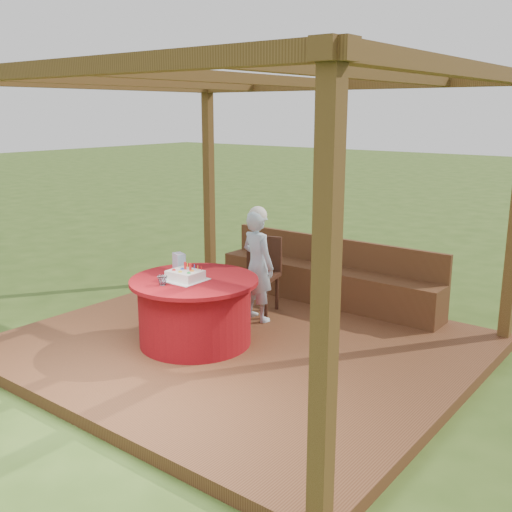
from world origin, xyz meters
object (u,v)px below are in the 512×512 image
at_px(gift_bag, 179,263).
at_px(bench, 327,281).
at_px(chair, 260,270).
at_px(drinking_glass, 162,281).
at_px(elderly_woman, 258,263).
at_px(birthday_cake, 185,275).
at_px(table, 195,311).

bearing_deg(gift_bag, bench, 91.72).
bearing_deg(chair, bench, 58.29).
bearing_deg(bench, drinking_glass, -100.86).
height_order(bench, chair, chair).
distance_m(bench, elderly_woman, 1.17).
relative_size(elderly_woman, birthday_cake, 3.49).
bearing_deg(bench, elderly_woman, -105.67).
height_order(bench, birthday_cake, birthday_cake).
relative_size(bench, gift_bag, 14.72).
bearing_deg(elderly_woman, birthday_cake, -95.80).
xyz_separation_m(table, elderly_woman, (0.07, 0.97, 0.32)).
height_order(bench, table, bench).
relative_size(birthday_cake, gift_bag, 1.87).
xyz_separation_m(table, chair, (-0.11, 1.25, 0.15)).
xyz_separation_m(chair, drinking_glass, (0.02, -1.61, 0.24)).
bearing_deg(birthday_cake, elderly_woman, 84.20).
height_order(chair, elderly_woman, elderly_woman).
relative_size(elderly_woman, drinking_glass, 13.20).
bearing_deg(table, gift_bag, 162.19).
xyz_separation_m(bench, gift_bag, (-0.68, -1.93, 0.53)).
relative_size(bench, drinking_glass, 29.86).
bearing_deg(gift_bag, birthday_cake, -13.68).
xyz_separation_m(table, gift_bag, (-0.31, 0.10, 0.44)).
bearing_deg(table, bench, 79.72).
xyz_separation_m(bench, chair, (-0.48, -0.77, 0.24)).
height_order(table, birthday_cake, birthday_cake).
relative_size(chair, drinking_glass, 8.92).
bearing_deg(drinking_glass, table, 75.84).
bearing_deg(chair, gift_bag, -99.77).
distance_m(chair, birthday_cake, 1.37).
bearing_deg(chair, elderly_woman, -57.40).
relative_size(chair, gift_bag, 4.40).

